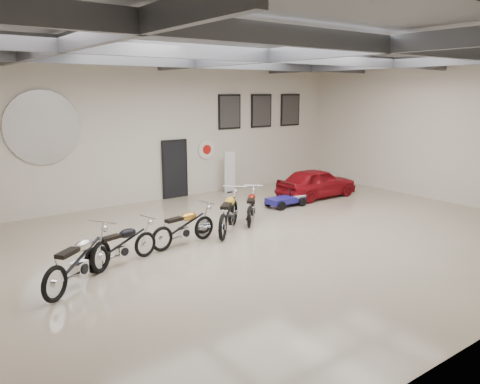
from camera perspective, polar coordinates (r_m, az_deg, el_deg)
floor at (r=12.61m, az=3.25°, el=-5.82°), size 16.00×12.00×0.01m
ceiling at (r=12.04m, az=3.55°, el=17.43°), size 16.00×12.00×0.01m
back_wall at (r=17.10m, az=-9.67°, el=7.35°), size 16.00×0.02×5.00m
right_wall at (r=18.24m, az=23.26°, el=6.83°), size 0.02×12.00×5.00m
ceiling_beams at (r=12.02m, az=3.54°, el=16.24°), size 15.80×11.80×0.32m
door at (r=17.46m, az=-7.97°, el=2.71°), size 0.92×0.08×2.10m
logo_plaque at (r=15.64m, az=-22.91°, el=7.23°), size 2.30×0.06×1.16m
poster_left at (r=18.57m, az=-1.29°, el=9.75°), size 1.05×0.08×1.35m
poster_mid at (r=19.53m, az=2.61°, el=9.86°), size 1.05×0.08×1.35m
poster_right at (r=20.58m, az=6.13°, el=9.93°), size 1.05×0.08×1.35m
oil_sign at (r=18.07m, az=-4.11°, el=5.20°), size 0.72×0.10×0.72m
banner_stand at (r=18.25m, az=-1.25°, el=2.58°), size 0.48×0.24×1.69m
motorcycle_silver at (r=10.09m, az=-19.07°, el=-7.76°), size 2.16×1.87×1.14m
motorcycle_black at (r=11.04m, az=-14.23°, el=-6.15°), size 1.99×1.03×0.99m
motorcycle_gold at (r=12.12m, az=-6.90°, el=-4.13°), size 2.03×0.90×1.02m
motorcycle_yellow at (r=13.13m, az=-1.40°, el=-2.43°), size 2.10×2.04×1.16m
motorcycle_red at (r=14.23m, az=1.38°, el=-1.63°), size 1.72×1.80×0.99m
go_kart at (r=16.25m, az=5.96°, el=-0.61°), size 1.74×0.81×0.62m
vintage_car at (r=17.65m, az=9.33°, el=1.13°), size 1.35×3.27×1.11m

